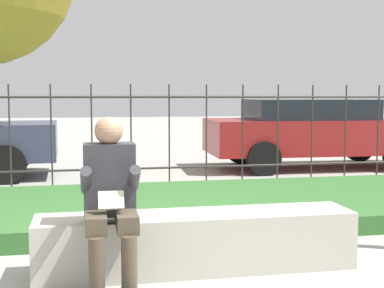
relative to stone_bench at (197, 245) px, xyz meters
The scene contains 6 objects.
ground_plane 0.30m from the stone_bench, behind, with size 60.00×60.00×0.00m, color #9E9B93.
stone_bench is the anchor object (origin of this frame).
person_seated_reader 0.90m from the stone_bench, 158.06° to the right, with size 0.42×0.73×1.27m.
grass_berm 1.99m from the stone_bench, 96.19° to the left, with size 10.69×2.56×0.20m.
iron_fence 3.89m from the stone_bench, 93.20° to the left, with size 8.69×0.03×1.59m.
car_parked_right 6.59m from the stone_bench, 57.79° to the left, with size 4.28×1.94×1.34m.
Camera 1 is at (-0.65, -4.18, 1.43)m, focal length 50.00 mm.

